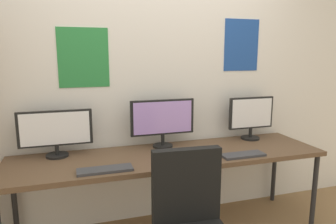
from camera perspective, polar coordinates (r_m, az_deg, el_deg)
The scene contains 8 objects.
wall_back at distance 2.90m, azimuth -2.17°, elevation 5.39°, with size 5.03×0.11×2.60m.
desk at distance 2.63m, azimuth 0.33°, elevation -8.70°, with size 2.63×0.68×0.74m.
monitor_left at distance 2.66m, azimuth -20.01°, elevation -3.35°, with size 0.58×0.18×0.38m.
monitor_center at distance 2.75m, azimuth -1.00°, elevation -1.52°, with size 0.58×0.18×0.43m.
monitor_right at distance 3.12m, azimuth 15.08°, elevation -0.71°, with size 0.46×0.18×0.42m.
keyboard_left at distance 2.30m, azimuth -11.54°, elevation -10.39°, with size 0.39×0.13×0.02m, color #38383D.
keyboard_right at distance 2.64m, azimuth 13.67°, elevation -7.69°, with size 0.36×0.13×0.02m, color #38383D.
computer_mouse at distance 2.54m, azimuth 7.98°, elevation -8.09°, with size 0.06×0.10×0.03m, color #38383D.
Camera 1 is at (-0.75, -1.77, 1.57)m, focal length 33.03 mm.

